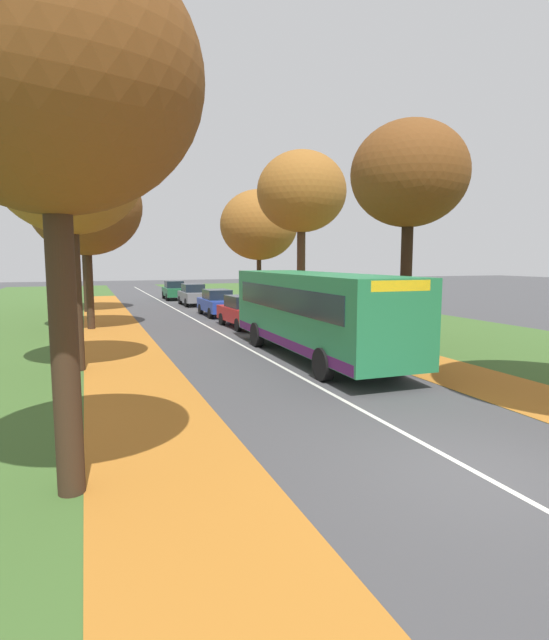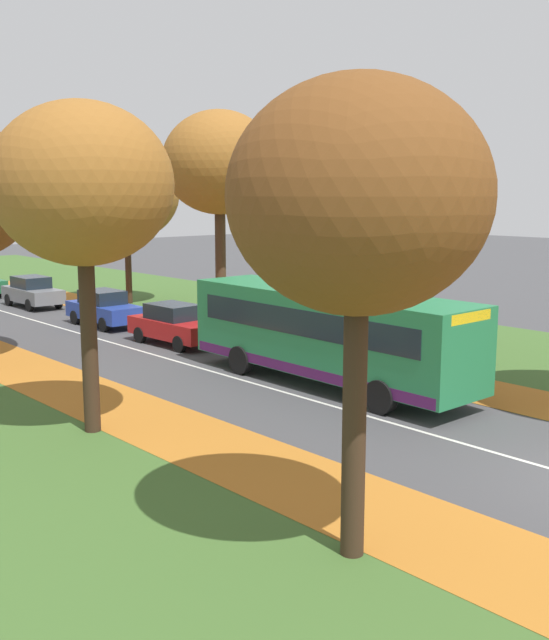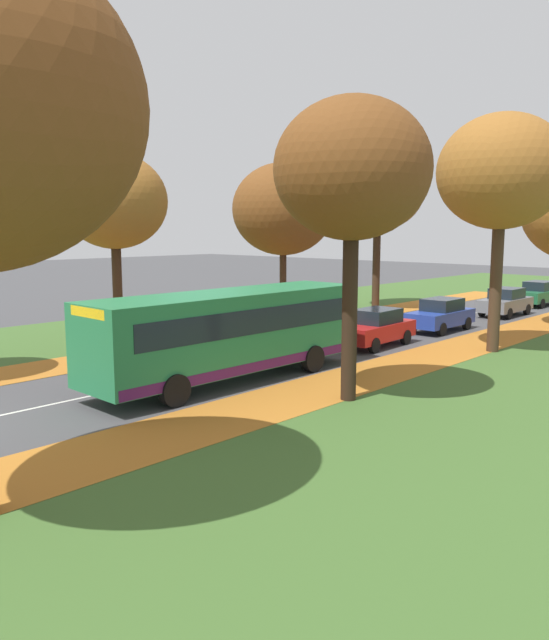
{
  "view_description": "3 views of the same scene",
  "coord_description": "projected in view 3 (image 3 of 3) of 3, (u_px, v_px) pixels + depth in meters",
  "views": [
    {
      "loc": [
        -5.84,
        -6.01,
        3.45
      ],
      "look_at": [
        0.32,
        10.24,
        1.34
      ],
      "focal_mm": 28.0,
      "sensor_mm": 36.0,
      "label": 1
    },
    {
      "loc": [
        -14.98,
        -6.15,
        5.97
      ],
      "look_at": [
        0.35,
        10.81,
        2.08
      ],
      "focal_mm": 42.0,
      "sensor_mm": 36.0,
      "label": 2
    },
    {
      "loc": [
        16.7,
        -4.13,
        5.04
      ],
      "look_at": [
        1.58,
        12.0,
        1.8
      ],
      "focal_mm": 35.0,
      "sensor_mm": 36.0,
      "label": 3
    }
  ],
  "objects": [
    {
      "name": "car_green_fourth_in_line",
      "position": [
        538.0,
        294.0,
        41.16
      ],
      "size": [
        1.88,
        4.25,
        1.62
      ],
      "color": "#1E6038",
      "rests_on": "ground"
    },
    {
      "name": "leaf_litter_left",
      "position": [
        205.0,
        341.0,
        28.23
      ],
      "size": [
        2.8,
        60.0,
        0.0
      ],
      "primitive_type": "cube",
      "color": "#B26B23",
      "rests_on": "grass_verge_left"
    },
    {
      "name": "tree_left_near",
      "position": [
        114.0,
        202.0,
        25.87
      ],
      "size": [
        4.41,
        4.41,
        8.17
      ],
      "color": "#382619",
      "rests_on": "ground"
    },
    {
      "name": "tree_right_near",
      "position": [
        352.0,
        171.0,
        17.61
      ],
      "size": [
        4.49,
        4.49,
        8.74
      ],
      "color": "black",
      "rests_on": "ground"
    },
    {
      "name": "car_red_lead",
      "position": [
        375.0,
        328.0,
        26.92
      ],
      "size": [
        1.92,
        4.27,
        1.62
      ],
      "color": "#B21919",
      "rests_on": "ground"
    },
    {
      "name": "car_blue_following",
      "position": [
        441.0,
        315.0,
        30.97
      ],
      "size": [
        1.8,
        4.21,
        1.62
      ],
      "color": "#233D9E",
      "rests_on": "ground"
    },
    {
      "name": "tree_left_mid",
      "position": [
        283.0,
        209.0,
        32.67
      ],
      "size": [
        5.35,
        5.35,
        8.47
      ],
      "color": "#382619",
      "rests_on": "ground"
    },
    {
      "name": "road_centre_line",
      "position": [
        366.0,
        336.0,
        29.45
      ],
      "size": [
        0.12,
        80.0,
        0.01
      ],
      "primitive_type": "cube",
      "color": "silver",
      "rests_on": "ground"
    },
    {
      "name": "tree_right_mid",
      "position": [
        501.0,
        173.0,
        24.85
      ],
      "size": [
        5.1,
        5.1,
        9.6
      ],
      "color": "#422D1E",
      "rests_on": "ground"
    },
    {
      "name": "tree_left_far",
      "position": [
        378.0,
        189.0,
        38.94
      ],
      "size": [
        5.81,
        5.81,
        10.14
      ],
      "color": "#382619",
      "rests_on": "ground"
    },
    {
      "name": "car_grey_third_in_line",
      "position": [
        505.0,
        302.0,
        36.44
      ],
      "size": [
        1.79,
        4.2,
        1.62
      ],
      "color": "slate",
      "rests_on": "ground"
    },
    {
      "name": "grass_verge_left",
      "position": [
        233.0,
        318.0,
        35.67
      ],
      "size": [
        12.0,
        90.0,
        0.01
      ],
      "primitive_type": "cube",
      "color": "#3D6028",
      "rests_on": "ground"
    },
    {
      "name": "bus",
      "position": [
        230.0,
        330.0,
        20.69
      ],
      "size": [
        2.75,
        10.43,
        2.98
      ],
      "color": "#237A47",
      "rests_on": "ground"
    },
    {
      "name": "leaf_litter_right",
      "position": [
        375.0,
        373.0,
        22.0
      ],
      "size": [
        2.8,
        60.0,
        0.0
      ],
      "primitive_type": "cube",
      "color": "#B26B23",
      "rests_on": "grass_verge_right"
    }
  ]
}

